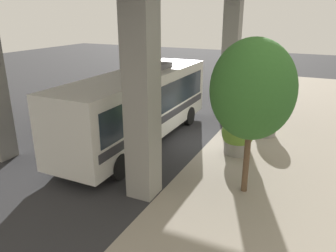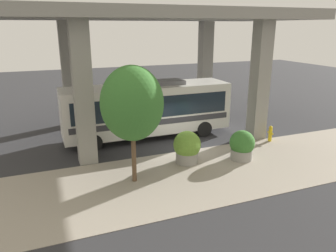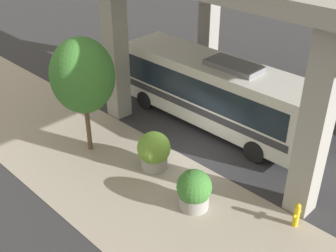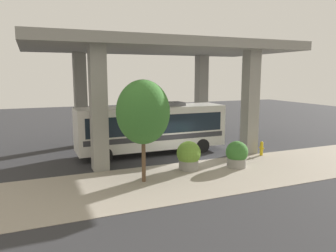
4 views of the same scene
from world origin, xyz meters
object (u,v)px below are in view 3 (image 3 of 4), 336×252
Objects in this scene: fire_hydrant at (297,215)px; planter_middle at (194,190)px; street_tree_near at (83,76)px; bus at (214,89)px; planter_front at (154,151)px.

planter_middle is at bearing 118.59° from fire_hydrant.
street_tree_near is (-0.37, 5.93, 2.83)m from planter_middle.
street_tree_near reaches higher than bus.
fire_hydrant is (-3.51, -6.66, -1.43)m from bus.
planter_middle is 6.59m from street_tree_near.
fire_hydrant is at bearing -76.94° from street_tree_near.
planter_middle is (-5.27, -3.43, -1.15)m from bus.
fire_hydrant is 0.19× the size of street_tree_near.
fire_hydrant is at bearing -117.80° from bus.
planter_front reaches higher than planter_middle.
bus is 6.39m from street_tree_near.
bus is at bearing 7.36° from planter_front.
fire_hydrant is 6.17m from planter_front.
street_tree_near is (-5.63, 2.50, 1.68)m from bus.
street_tree_near is at bearing 108.72° from planter_front.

